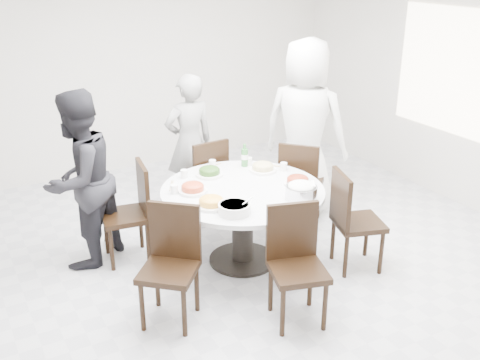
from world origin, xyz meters
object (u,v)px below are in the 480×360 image
diner_right (305,127)px  soup_bowl (234,209)px  chair_sw (169,269)px  chair_se (359,221)px  chair_ne (301,182)px  chair_nw (125,214)px  rice_bowl (301,193)px  diner_left (80,180)px  chair_s (298,269)px  dining_table (243,226)px  chair_n (202,179)px  diner_middle (189,143)px  beverage_bottle (245,155)px

diner_right → soup_bowl: size_ratio=7.20×
chair_sw → chair_se: same height
chair_ne → soup_bowl: (-1.27, -0.84, 0.32)m
chair_nw → soup_bowl: (0.64, -0.99, 0.32)m
rice_bowl → diner_left: bearing=144.3°
chair_sw → chair_s: same height
chair_s → diner_right: bearing=70.4°
dining_table → chair_nw: size_ratio=1.58×
chair_ne → chair_n: bearing=14.2°
chair_nw → chair_s: same height
chair_ne → chair_n: (-0.89, 0.57, 0.00)m
diner_middle → beverage_bottle: size_ratio=6.67×
diner_left → rice_bowl: bearing=107.7°
diner_left → soup_bowl: (0.98, -1.14, -0.04)m
chair_s → soup_bowl: chair_s is taller
chair_n → soup_bowl: (-0.37, -1.41, 0.32)m
dining_table → chair_ne: (0.96, 0.43, 0.10)m
rice_bowl → chair_nw: bearing=141.5°
chair_s → chair_se: bearing=40.2°
chair_s → dining_table: bearing=102.1°
chair_nw → beverage_bottle: (1.25, -0.08, 0.39)m
chair_ne → chair_sw: 2.14m
chair_ne → rice_bowl: size_ratio=3.40×
chair_nw → soup_bowl: chair_nw is taller
chair_se → diner_middle: 2.15m
diner_right → rice_bowl: size_ratio=6.96×
chair_nw → soup_bowl: 1.22m
dining_table → chair_sw: size_ratio=1.58×
dining_table → diner_left: bearing=150.5°
diner_middle → beverage_bottle: 0.90m
dining_table → chair_se: (0.88, -0.60, 0.10)m
beverage_bottle → chair_se: bearing=-62.3°
chair_se → diner_middle: diner_middle is taller
chair_nw → chair_sw: bearing=7.6°
dining_table → chair_sw: (-0.96, -0.54, 0.10)m
diner_right → rice_bowl: 1.44m
chair_n → chair_sw: bearing=51.1°
chair_se → rice_bowl: bearing=91.9°
dining_table → beverage_bottle: (0.30, 0.50, 0.49)m
dining_table → soup_bowl: 0.66m
chair_n → chair_s: bearing=80.8°
chair_ne → chair_n: same height
chair_n → soup_bowl: size_ratio=3.52×
chair_sw → diner_middle: (1.05, 1.91, 0.30)m
diner_left → chair_se: bearing=112.0°
chair_s → rice_bowl: bearing=70.9°
beverage_bottle → chair_n: bearing=116.1°
dining_table → chair_nw: (-0.95, 0.58, 0.10)m
chair_ne → rice_bowl: chair_ne is taller
rice_bowl → beverage_bottle: size_ratio=1.20×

